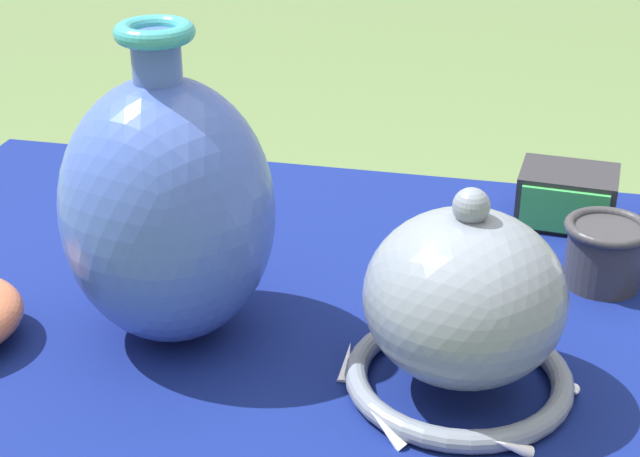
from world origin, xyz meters
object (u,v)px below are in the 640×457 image
(vase_dome_bell, at_px, (463,309))
(cup_wide_charcoal, at_px, (605,251))
(vase_tall_bulbous, at_px, (168,209))
(mosaic_tile_box, at_px, (567,197))
(jar_round_ivory, at_px, (195,197))

(vase_dome_bell, height_order, cup_wide_charcoal, vase_dome_bell)
(vase_tall_bulbous, bearing_deg, vase_dome_bell, -6.95)
(cup_wide_charcoal, bearing_deg, mosaic_tile_box, 104.42)
(vase_tall_bulbous, bearing_deg, mosaic_tile_box, 42.05)
(vase_tall_bulbous, xyz_separation_m, vase_dome_bell, (0.30, -0.04, -0.05))
(vase_dome_bell, distance_m, jar_round_ivory, 0.43)
(mosaic_tile_box, height_order, jar_round_ivory, jar_round_ivory)
(jar_round_ivory, relative_size, cup_wide_charcoal, 1.32)
(mosaic_tile_box, distance_m, jar_round_ivory, 0.47)
(vase_dome_bell, bearing_deg, vase_tall_bulbous, 173.05)
(jar_round_ivory, bearing_deg, cup_wide_charcoal, -0.50)
(vase_dome_bell, distance_m, cup_wide_charcoal, 0.28)
(mosaic_tile_box, bearing_deg, jar_round_ivory, -156.13)
(mosaic_tile_box, bearing_deg, vase_dome_bell, -99.32)
(vase_tall_bulbous, distance_m, mosaic_tile_box, 0.55)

